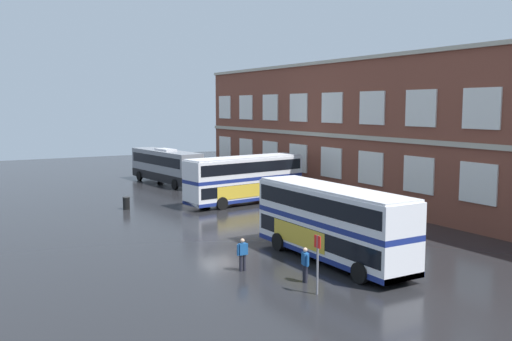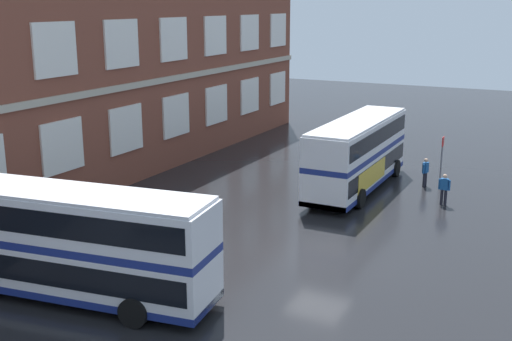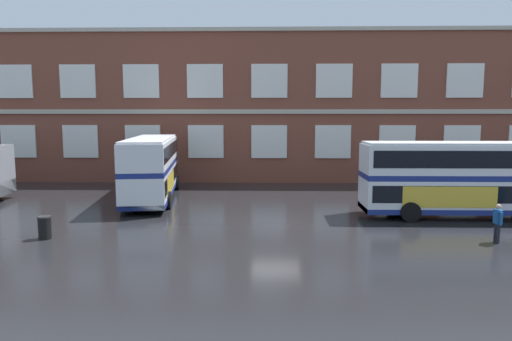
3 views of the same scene
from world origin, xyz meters
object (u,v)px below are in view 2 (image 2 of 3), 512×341
(double_decker_middle, at_px, (358,153))
(waiting_passenger, at_px, (444,188))
(bus_stand_flag, at_px, (442,154))
(second_passenger, at_px, (425,171))
(double_decker_near, at_px, (68,242))

(double_decker_middle, distance_m, waiting_passenger, 5.29)
(double_decker_middle, bearing_deg, waiting_passenger, -98.70)
(waiting_passenger, xyz_separation_m, bus_stand_flag, (4.85, 1.14, 0.70))
(waiting_passenger, height_order, bus_stand_flag, bus_stand_flag)
(double_decker_middle, height_order, bus_stand_flag, double_decker_middle)
(double_decker_middle, xyz_separation_m, waiting_passenger, (-0.78, -5.09, -1.22))
(second_passenger, xyz_separation_m, bus_stand_flag, (1.72, -0.56, 0.70))
(double_decker_middle, distance_m, second_passenger, 4.30)
(double_decker_middle, bearing_deg, bus_stand_flag, -44.14)
(double_decker_near, xyz_separation_m, bus_stand_flag, (22.34, -8.78, -0.51))
(double_decker_near, xyz_separation_m, double_decker_middle, (18.28, -4.83, 0.00))
(double_decker_near, distance_m, waiting_passenger, 20.15)
(bus_stand_flag, bearing_deg, waiting_passenger, -166.77)
(double_decker_middle, distance_m, bus_stand_flag, 5.69)
(double_decker_middle, relative_size, bus_stand_flag, 4.08)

